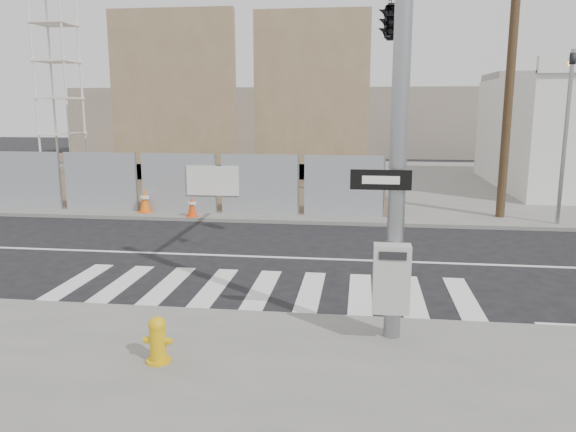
# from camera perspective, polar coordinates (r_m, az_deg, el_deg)

# --- Properties ---
(ground) EXTENTS (100.00, 100.00, 0.00)m
(ground) POSITION_cam_1_polar(r_m,az_deg,el_deg) (13.93, -0.88, -4.25)
(ground) COLOR black
(ground) RESTS_ON ground
(sidewalk_far) EXTENTS (50.00, 20.00, 0.12)m
(sidewalk_far) POSITION_cam_1_polar(r_m,az_deg,el_deg) (27.60, 3.36, 3.55)
(sidewalk_far) COLOR slate
(sidewalk_far) RESTS_ON ground
(signal_pole) EXTENTS (0.96, 5.87, 7.00)m
(signal_pole) POSITION_cam_1_polar(r_m,az_deg,el_deg) (11.30, 10.60, 16.47)
(signal_pole) COLOR gray
(signal_pole) RESTS_ON sidewalk_near
(far_signal_pole) EXTENTS (0.16, 0.20, 5.60)m
(far_signal_pole) POSITION_cam_1_polar(r_m,az_deg,el_deg) (18.88, 26.53, 9.34)
(far_signal_pole) COLOR gray
(far_signal_pole) RESTS_ON sidewalk_far
(chain_link_fence) EXTENTS (24.60, 0.04, 2.00)m
(chain_link_fence) POSITION_cam_1_polar(r_m,az_deg,el_deg) (22.00, -25.55, 3.33)
(chain_link_fence) COLOR gray
(chain_link_fence) RESTS_ON sidewalk_far
(concrete_wall_left) EXTENTS (6.00, 1.30, 8.00)m
(concrete_wall_left) POSITION_cam_1_polar(r_m,az_deg,el_deg) (27.85, -11.46, 10.26)
(concrete_wall_left) COLOR #7B6549
(concrete_wall_left) RESTS_ON sidewalk_far
(concrete_wall_right) EXTENTS (5.50, 1.30, 8.00)m
(concrete_wall_right) POSITION_cam_1_polar(r_m,az_deg,el_deg) (27.48, 2.40, 10.46)
(concrete_wall_right) COLOR #7B6549
(concrete_wall_right) RESTS_ON sidewalk_far
(crane_tower) EXTENTS (2.60, 2.60, 18.15)m
(crane_tower) POSITION_cam_1_polar(r_m,az_deg,el_deg) (35.12, -22.80, 19.04)
(crane_tower) COLOR slate
(crane_tower) RESTS_ON sidewalk_far
(utility_pole_right) EXTENTS (1.60, 0.28, 10.00)m
(utility_pole_right) POSITION_cam_1_polar(r_m,az_deg,el_deg) (19.38, 21.77, 14.84)
(utility_pole_right) COLOR #443420
(utility_pole_right) RESTS_ON sidewalk_far
(fire_hydrant) EXTENTS (0.42, 0.39, 0.67)m
(fire_hydrant) POSITION_cam_1_polar(r_m,az_deg,el_deg) (8.30, -13.09, -12.14)
(fire_hydrant) COLOR gold
(fire_hydrant) RESTS_ON sidewalk_near
(traffic_cone_c) EXTENTS (0.55, 0.55, 0.80)m
(traffic_cone_c) POSITION_cam_1_polar(r_m,az_deg,el_deg) (19.73, -14.35, 1.50)
(traffic_cone_c) COLOR #F6600C
(traffic_cone_c) RESTS_ON sidewalk_far
(traffic_cone_d) EXTENTS (0.47, 0.47, 0.69)m
(traffic_cone_d) POSITION_cam_1_polar(r_m,az_deg,el_deg) (18.63, -9.73, 0.96)
(traffic_cone_d) COLOR #ED410C
(traffic_cone_d) RESTS_ON sidewalk_far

